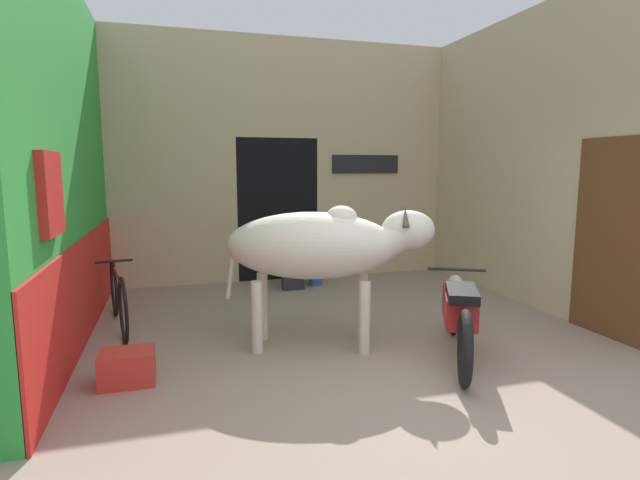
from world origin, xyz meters
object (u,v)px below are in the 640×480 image
shopkeeper_seated (291,250)px  plastic_stool (316,271)px  motorcycle_near (459,312)px  cow (321,246)px  bicycle (118,297)px  crate (127,367)px

shopkeeper_seated → plastic_stool: size_ratio=2.75×
motorcycle_near → shopkeeper_seated: 3.26m
cow → bicycle: 2.43m
cow → bicycle: bearing=149.5°
motorcycle_near → shopkeeper_seated: size_ratio=1.59×
bicycle → shopkeeper_seated: bearing=29.9°
shopkeeper_seated → crate: shopkeeper_seated is taller
cow → shopkeeper_seated: 2.56m
motorcycle_near → bicycle: (-3.18, 1.82, -0.07)m
motorcycle_near → bicycle: motorcycle_near is taller
plastic_stool → cow: bearing=-104.6°
cow → shopkeeper_seated: cow is taller
motorcycle_near → plastic_stool: bearing=98.8°
shopkeeper_seated → cow: bearing=-96.2°
bicycle → crate: (0.21, -1.58, -0.21)m
cow → shopkeeper_seated: (0.27, 2.50, -0.45)m
motorcycle_near → shopkeeper_seated: bearing=106.0°
bicycle → shopkeeper_seated: size_ratio=1.56×
bicycle → crate: bearing=-82.4°
cow → plastic_stool: bearing=75.4°
bicycle → plastic_stool: bearing=27.4°
shopkeeper_seated → plastic_stool: 0.54m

